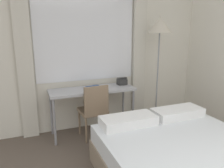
{
  "coord_description": "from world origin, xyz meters",
  "views": [
    {
      "loc": [
        -1.28,
        -0.21,
        1.66
      ],
      "look_at": [
        -0.13,
        2.66,
        0.91
      ],
      "focal_mm": 35.0,
      "sensor_mm": 36.0,
      "label": 1
    }
  ],
  "objects_px": {
    "desk": "(92,93)",
    "standing_lamp": "(160,32)",
    "desk_chair": "(94,108)",
    "book": "(94,87)",
    "telephone": "(122,81)"
  },
  "relations": [
    {
      "from": "telephone",
      "to": "book",
      "type": "distance_m",
      "value": 0.52
    },
    {
      "from": "desk_chair",
      "to": "standing_lamp",
      "type": "xyz_separation_m",
      "value": [
        1.2,
        0.1,
        1.14
      ]
    },
    {
      "from": "standing_lamp",
      "to": "book",
      "type": "relative_size",
      "value": 7.42
    },
    {
      "from": "desk",
      "to": "standing_lamp",
      "type": "relative_size",
      "value": 0.72
    },
    {
      "from": "desk_chair",
      "to": "book",
      "type": "bearing_deg",
      "value": 66.72
    },
    {
      "from": "desk_chair",
      "to": "desk",
      "type": "bearing_deg",
      "value": 75.48
    },
    {
      "from": "desk",
      "to": "book",
      "type": "relative_size",
      "value": 5.34
    },
    {
      "from": "standing_lamp",
      "to": "book",
      "type": "xyz_separation_m",
      "value": [
        -1.12,
        0.11,
        -0.87
      ]
    },
    {
      "from": "desk_chair",
      "to": "book",
      "type": "height_order",
      "value": "desk_chair"
    },
    {
      "from": "standing_lamp",
      "to": "desk",
      "type": "bearing_deg",
      "value": 175.36
    },
    {
      "from": "desk",
      "to": "standing_lamp",
      "type": "xyz_separation_m",
      "value": [
        1.16,
        -0.09,
        0.95
      ]
    },
    {
      "from": "desk",
      "to": "telephone",
      "type": "relative_size",
      "value": 7.91
    },
    {
      "from": "desk_chair",
      "to": "telephone",
      "type": "bearing_deg",
      "value": 20.7
    },
    {
      "from": "desk",
      "to": "book",
      "type": "distance_m",
      "value": 0.09
    },
    {
      "from": "desk",
      "to": "telephone",
      "type": "xyz_separation_m",
      "value": [
        0.56,
        0.07,
        0.12
      ]
    }
  ]
}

